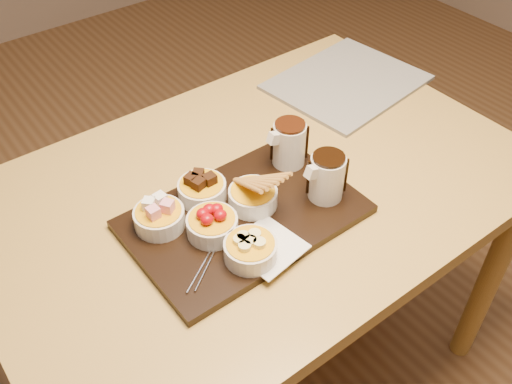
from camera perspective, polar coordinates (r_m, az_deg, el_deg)
ground at (r=1.83m, az=0.17°, el=-16.78°), size 5.00×5.00×0.00m
dining_table at (r=1.31m, az=0.23°, el=-2.19°), size 1.20×0.80×0.75m
serving_board at (r=1.15m, az=-1.19°, el=-2.47°), size 0.46×0.30×0.02m
napkin at (r=1.08m, az=1.14°, el=-5.51°), size 0.14×0.14×0.00m
bowl_marshmallows at (r=1.13m, az=-9.63°, el=-2.60°), size 0.10×0.10×0.04m
bowl_cake at (r=1.17m, az=-5.40°, el=0.12°), size 0.10×0.10×0.04m
bowl_strawberries at (r=1.10m, az=-4.39°, el=-3.39°), size 0.10×0.10×0.04m
bowl_biscotti at (r=1.15m, az=-0.31°, el=-0.57°), size 0.10×0.10×0.04m
bowl_bananas at (r=1.05m, az=-0.56°, el=-5.86°), size 0.10×0.10×0.04m
pitcher_dark_chocolate at (r=1.16m, az=7.09°, el=1.44°), size 0.07×0.07×0.10m
pitcher_milk_chocolate at (r=1.24m, az=3.33°, el=4.77°), size 0.07×0.07×0.10m
fondue_skewers at (r=1.09m, az=-4.04°, el=-4.93°), size 0.16×0.24×0.01m
newspaper at (r=1.58m, az=9.06°, el=10.78°), size 0.42×0.35×0.01m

